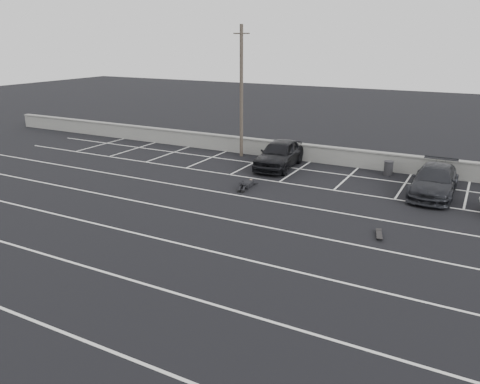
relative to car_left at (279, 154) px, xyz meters
The scene contains 9 objects.
ground 11.81m from the car_left, 89.04° to the right, with size 120.00×120.00×0.00m, color black.
seawall 2.25m from the car_left, 84.95° to the left, with size 50.00×0.45×1.06m.
stall_lines 7.41m from the car_left, 89.12° to the right, with size 36.00×20.05×0.01m.
car_left is the anchor object (origin of this frame).
car_right 8.77m from the car_left, ahead, with size 1.99×4.89×1.42m, color black.
utility_pole 4.87m from the car_left, 156.67° to the left, with size 1.08×0.22×8.12m.
trash_bin 6.21m from the car_left, 11.68° to the left, with size 0.66×0.66×0.82m.
person 4.23m from the car_left, 89.32° to the right, with size 1.22×2.39×0.46m, color black, non-canonical shape.
skateboard 10.70m from the car_left, 45.31° to the right, with size 0.42×0.87×0.10m.
Camera 1 is at (10.37, -13.04, 7.31)m, focal length 35.00 mm.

